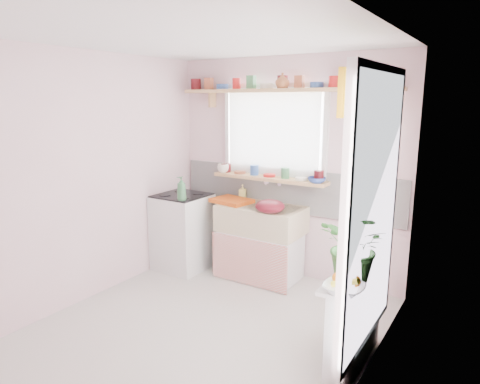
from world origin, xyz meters
The scene contains 19 objects.
room centered at (0.66, 0.86, 1.37)m, with size 3.20×3.20×3.20m.
sink_unit centered at (-0.15, 1.29, 0.43)m, with size 0.95×0.65×1.11m.
cooker centered at (-1.10, 1.05, 0.46)m, with size 0.58×0.58×0.93m.
radiator_ledge centered at (1.30, 0.20, 0.40)m, with size 0.22×0.95×0.78m.
windowsill centered at (-0.15, 1.48, 1.14)m, with size 1.40×0.22×0.04m, color tan.
pine_shelf centered at (0.00, 1.47, 2.12)m, with size 2.52×0.24×0.04m, color tan.
shelf_crockery centered at (-0.02, 1.47, 2.19)m, with size 2.47×0.11×0.12m.
sill_crockery centered at (-0.17, 1.48, 1.22)m, with size 1.35×0.11×0.12m.
dish_tray centered at (-0.53, 1.26, 0.87)m, with size 0.44×0.33×0.04m, color #D55212.
colander centered at (0.07, 1.10, 0.92)m, with size 0.31×0.31×0.14m, color maroon.
jade_plant centered at (1.33, 0.02, 1.04)m, with size 0.47×0.41×0.52m, color #31692A.
fruit_bowl centered at (1.33, -0.20, 0.81)m, with size 0.27×0.27×0.07m, color silver.
herb_pot centered at (1.33, 0.22, 0.89)m, with size 0.12×0.08×0.22m, color #286428.
soap_bottle_sink centered at (-0.53, 1.50, 0.94)m, with size 0.08×0.08×0.17m, color #DCCA61.
sill_cup centered at (-0.75, 1.42, 1.21)m, with size 0.14×0.14×0.11m, color silver.
sill_bowl centered at (0.45, 1.42, 1.19)m, with size 0.19×0.19×0.06m, color #304B9D.
shelf_vase centered at (0.03, 1.41, 2.22)m, with size 0.15×0.15×0.16m, color #99542F.
cooker_bottle centered at (-0.91, 0.83, 1.05)m, with size 0.10×0.10×0.27m, color #3A7448.
fruit centered at (1.34, -0.19, 0.87)m, with size 0.20×0.14×0.10m.
Camera 1 is at (2.15, -2.76, 2.02)m, focal length 32.00 mm.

